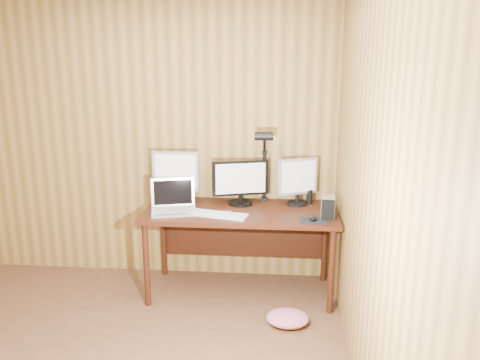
# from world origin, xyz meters

# --- Properties ---
(room_shell) EXTENTS (4.00, 4.00, 4.00)m
(room_shell) POSITION_xyz_m (0.00, 0.00, 1.25)
(room_shell) COLOR brown
(room_shell) RESTS_ON ground
(desk) EXTENTS (1.60, 0.70, 0.75)m
(desk) POSITION_xyz_m (0.93, 1.70, 0.63)
(desk) COLOR #35160B
(desk) RESTS_ON floor
(monitor_center) EXTENTS (0.48, 0.21, 0.39)m
(monitor_center) POSITION_xyz_m (0.91, 1.79, 0.95)
(monitor_center) COLOR black
(monitor_center) RESTS_ON desk
(monitor_left) EXTENTS (0.40, 0.19, 0.45)m
(monitor_left) POSITION_xyz_m (0.35, 1.80, 1.00)
(monitor_left) COLOR black
(monitor_left) RESTS_ON desk
(monitor_right) EXTENTS (0.34, 0.18, 0.41)m
(monitor_right) POSITION_xyz_m (1.41, 1.82, 0.97)
(monitor_right) COLOR black
(monitor_right) RESTS_ON desk
(laptop) EXTENTS (0.42, 0.36, 0.26)m
(laptop) POSITION_xyz_m (0.38, 1.57, 0.81)
(laptop) COLOR silver
(laptop) RESTS_ON desk
(keyboard) EXTENTS (0.49, 0.25, 0.02)m
(keyboard) POSITION_xyz_m (0.77, 1.46, 0.76)
(keyboard) COLOR silver
(keyboard) RESTS_ON desk
(mousepad) EXTENTS (0.22, 0.18, 0.00)m
(mousepad) POSITION_xyz_m (1.51, 1.40, 0.75)
(mousepad) COLOR black
(mousepad) RESTS_ON desk
(mouse) EXTENTS (0.08, 0.11, 0.04)m
(mouse) POSITION_xyz_m (1.51, 1.40, 0.77)
(mouse) COLOR black
(mouse) RESTS_ON mousepad
(hard_drive) EXTENTS (0.12, 0.17, 0.17)m
(hard_drive) POSITION_xyz_m (1.63, 1.49, 0.84)
(hard_drive) COLOR silver
(hard_drive) RESTS_ON desk
(phone) EXTENTS (0.08, 0.11, 0.01)m
(phone) POSITION_xyz_m (0.84, 1.51, 0.76)
(phone) COLOR silver
(phone) RESTS_ON desk
(speaker) EXTENTS (0.05, 0.05, 0.13)m
(speaker) POSITION_xyz_m (1.51, 1.86, 0.81)
(speaker) COLOR black
(speaker) RESTS_ON desk
(desk_lamp) EXTENTS (0.15, 0.22, 0.68)m
(desk_lamp) POSITION_xyz_m (1.12, 1.85, 1.17)
(desk_lamp) COLOR black
(desk_lamp) RESTS_ON desk
(fabric_pile) EXTENTS (0.40, 0.36, 0.10)m
(fabric_pile) POSITION_xyz_m (1.33, 1.13, 0.05)
(fabric_pile) COLOR #D46684
(fabric_pile) RESTS_ON floor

